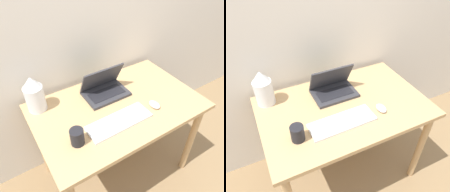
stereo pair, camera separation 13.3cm
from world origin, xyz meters
TOP-DOWN VIEW (x-y plane):
  - wall_back at (0.00, 0.78)m, footprint 6.00×0.05m
  - desk at (0.00, 0.36)m, footprint 1.12×0.71m
  - laptop at (-0.01, 0.51)m, footprint 0.30×0.21m
  - keyboard at (-0.08, 0.21)m, footprint 0.42×0.15m
  - mouse at (0.20, 0.21)m, footprint 0.06×0.09m
  - vase at (-0.46, 0.61)m, footprint 0.12×0.12m
  - mug at (-0.36, 0.21)m, footprint 0.08×0.08m

SIDE VIEW (x-z plane):
  - desk at x=0.00m, z-range 0.27..1.02m
  - keyboard at x=-0.08m, z-range 0.75..0.77m
  - mouse at x=0.20m, z-range 0.75..0.78m
  - laptop at x=-0.01m, z-range 0.69..0.90m
  - mug at x=-0.36m, z-range 0.75..0.85m
  - vase at x=-0.46m, z-range 0.75..1.00m
  - wall_back at x=0.00m, z-range 0.00..2.50m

